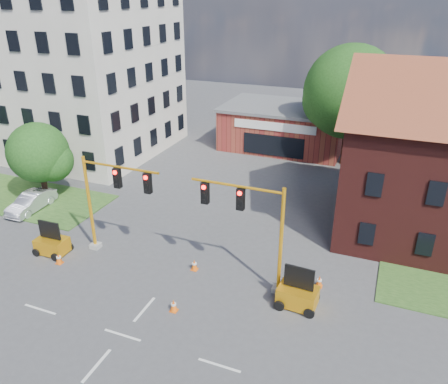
{
  "coord_description": "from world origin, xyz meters",
  "views": [
    {
      "loc": [
        10.44,
        -13.07,
        14.96
      ],
      "look_at": [
        1.23,
        10.0,
        3.45
      ],
      "focal_mm": 35.0,
      "sensor_mm": 36.0,
      "label": 1
    }
  ],
  "objects_px": {
    "signal_mast_east": "(251,223)",
    "pickup_white": "(420,230)",
    "trailer_east": "(298,294)",
    "trailer_west": "(52,244)",
    "signal_mast_west": "(111,196)"
  },
  "relations": [
    {
      "from": "trailer_west",
      "to": "pickup_white",
      "type": "xyz_separation_m",
      "value": [
        21.23,
        10.09,
        0.1
      ]
    },
    {
      "from": "trailer_west",
      "to": "trailer_east",
      "type": "height_order",
      "value": "trailer_east"
    },
    {
      "from": "signal_mast_west",
      "to": "pickup_white",
      "type": "bearing_deg",
      "value": 26.1
    },
    {
      "from": "trailer_east",
      "to": "trailer_west",
      "type": "bearing_deg",
      "value": -174.15
    },
    {
      "from": "signal_mast_west",
      "to": "trailer_east",
      "type": "xyz_separation_m",
      "value": [
        11.59,
        -0.78,
        -3.21
      ]
    },
    {
      "from": "signal_mast_east",
      "to": "pickup_white",
      "type": "height_order",
      "value": "signal_mast_east"
    },
    {
      "from": "trailer_west",
      "to": "trailer_east",
      "type": "bearing_deg",
      "value": 0.65
    },
    {
      "from": "trailer_west",
      "to": "pickup_white",
      "type": "distance_m",
      "value": 23.5
    },
    {
      "from": "signal_mast_west",
      "to": "pickup_white",
      "type": "distance_m",
      "value": 19.77
    },
    {
      "from": "signal_mast_east",
      "to": "trailer_east",
      "type": "relative_size",
      "value": 2.73
    },
    {
      "from": "signal_mast_west",
      "to": "pickup_white",
      "type": "xyz_separation_m",
      "value": [
        17.52,
        8.59,
        -3.15
      ]
    },
    {
      "from": "pickup_white",
      "to": "trailer_east",
      "type": "bearing_deg",
      "value": 131.81
    },
    {
      "from": "trailer_west",
      "to": "trailer_east",
      "type": "relative_size",
      "value": 0.94
    },
    {
      "from": "signal_mast_east",
      "to": "trailer_west",
      "type": "relative_size",
      "value": 2.9
    },
    {
      "from": "signal_mast_west",
      "to": "signal_mast_east",
      "type": "relative_size",
      "value": 1.0
    }
  ]
}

